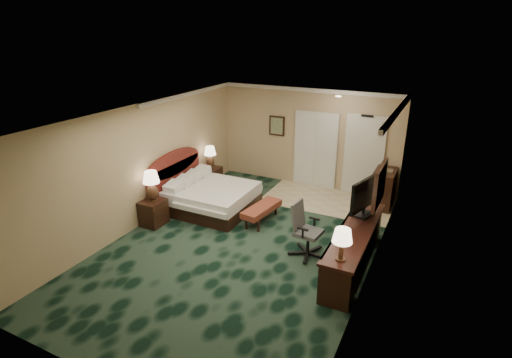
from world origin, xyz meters
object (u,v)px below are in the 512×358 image
at_px(nightstand_near, 153,213).
at_px(tv, 365,197).
at_px(lamp_near, 152,186).
at_px(desk, 353,249).
at_px(bed, 213,198).
at_px(minibar, 383,189).
at_px(lamp_far, 210,157).
at_px(desk_chair, 309,230).
at_px(nightstand_far, 211,178).
at_px(bed_bench, 262,214).

relative_size(nightstand_near, tv, 0.59).
height_order(lamp_near, desk, lamp_near).
bearing_deg(bed, tv, -4.93).
height_order(nightstand_near, minibar, minibar).
bearing_deg(lamp_far, desk_chair, -30.69).
relative_size(bed, tv, 1.88).
height_order(nightstand_near, lamp_far, lamp_far).
xyz_separation_m(bed, nightstand_far, (-0.78, 1.16, -0.00)).
bearing_deg(minibar, lamp_near, -143.64).
relative_size(nightstand_far, bed_bench, 0.51).
bearing_deg(lamp_near, bed, 58.02).
relative_size(lamp_far, desk_chair, 0.56).
xyz_separation_m(nightstand_far, tv, (4.43, -1.47, 0.87)).
relative_size(nightstand_far, lamp_far, 0.96).
xyz_separation_m(lamp_far, bed_bench, (2.12, -1.22, -0.69)).
xyz_separation_m(nightstand_near, lamp_far, (-0.00, 2.42, 0.60)).
relative_size(tv, desk_chair, 0.92).
bearing_deg(tv, desk_chair, -128.41).
relative_size(bed_bench, desk, 0.43).
bearing_deg(nightstand_near, desk_chair, 5.04).
relative_size(nightstand_near, lamp_near, 0.84).
bearing_deg(nightstand_far, tv, -18.36).
distance_m(bed, nightstand_far, 1.39).
distance_m(nightstand_near, nightstand_far, 2.41).
bearing_deg(nightstand_near, lamp_near, 65.63).
bearing_deg(bed, minibar, 29.02).
xyz_separation_m(lamp_far, desk_chair, (3.55, -2.11, -0.35)).
xyz_separation_m(lamp_near, lamp_far, (-0.01, 2.40, -0.04)).
relative_size(nightstand_near, minibar, 0.62).
relative_size(nightstand_near, bed_bench, 0.50).
height_order(bed_bench, desk, desk).
bearing_deg(bed, nightstand_far, 123.95).
relative_size(desk, minibar, 2.88).
bearing_deg(desk, bed, 165.05).
bearing_deg(desk, minibar, 89.75).
xyz_separation_m(nightstand_near, minibar, (4.45, 3.29, 0.18)).
distance_m(nightstand_near, bed_bench, 2.44).
relative_size(bed, minibar, 2.00).
height_order(desk_chair, minibar, desk_chair).
relative_size(lamp_far, tv, 0.61).
relative_size(lamp_near, tv, 0.70).
height_order(lamp_far, tv, tv).
distance_m(bed, bed_bench, 1.35).
height_order(nightstand_near, tv, tv).
xyz_separation_m(lamp_near, desk_chair, (3.54, 0.29, -0.39)).
bearing_deg(nightstand_near, tv, 11.96).
bearing_deg(minibar, bed, -150.98).
bearing_deg(minibar, tv, -90.52).
relative_size(lamp_far, minibar, 0.65).
bearing_deg(bed, desk_chair, -18.75).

